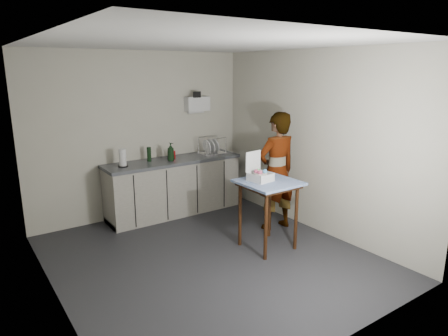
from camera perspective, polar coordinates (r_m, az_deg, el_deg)
ground at (r=5.18m, az=-2.03°, el=-12.65°), size 4.00×4.00×0.00m
wall_back at (r=6.48m, az=-11.75°, el=4.61°), size 3.60×0.02×2.60m
wall_right at (r=5.89m, az=12.70°, el=3.64°), size 0.02×4.00×2.60m
wall_left at (r=4.09m, az=-23.75°, el=-1.67°), size 0.02×4.00×2.60m
ceiling at (r=4.64m, az=-2.31°, el=17.35°), size 3.60×4.00×0.01m
kitchen_counter at (r=6.58m, az=-7.17°, el=-2.86°), size 2.24×0.62×0.91m
wall_shelf at (r=6.81m, az=-3.87°, el=9.11°), size 0.42×0.18×0.37m
side_table at (r=5.21m, az=6.37°, el=-3.13°), size 0.71×0.71×0.92m
standing_man at (r=5.85m, az=7.52°, el=-0.50°), size 0.66×0.45×1.74m
soap_bottle at (r=6.32m, az=-7.62°, el=2.29°), size 0.14×0.14×0.29m
soda_can at (r=6.50m, az=-7.24°, el=1.89°), size 0.07×0.07×0.13m
dark_bottle at (r=6.36m, az=-10.65°, el=1.95°), size 0.07×0.07×0.23m
paper_towel at (r=6.09m, az=-14.28°, el=1.35°), size 0.15×0.15×0.27m
dish_rack at (r=6.80m, az=-1.77°, el=2.57°), size 0.42×0.32×0.30m
bakery_box at (r=5.16m, az=5.10°, el=-0.92°), size 0.29×0.30×0.37m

